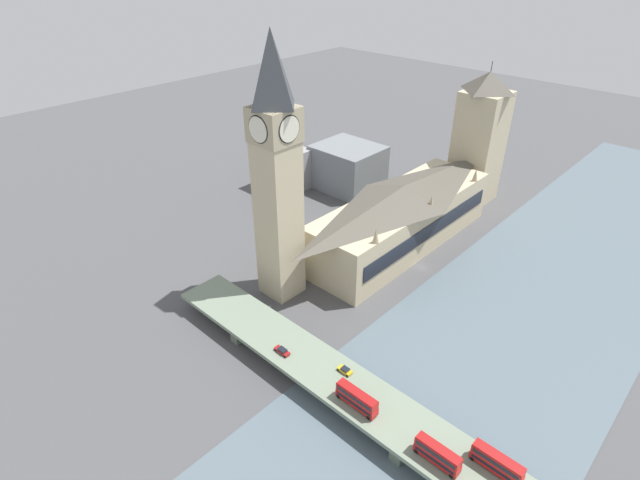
% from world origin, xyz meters
% --- Properties ---
extents(ground_plane, '(600.00, 600.00, 0.00)m').
position_xyz_m(ground_plane, '(0.00, 0.00, 0.00)').
color(ground_plane, '#4C4C4F').
extents(river_water, '(65.34, 360.00, 0.30)m').
position_xyz_m(river_water, '(-38.67, 0.00, 0.15)').
color(river_water, slate).
rests_on(river_water, ground_plane).
extents(parliament_hall, '(25.21, 83.71, 24.68)m').
position_xyz_m(parliament_hall, '(15.37, -8.00, 12.27)').
color(parliament_hall, '#C1B28E').
rests_on(parliament_hall, ground_plane).
extents(clock_tower, '(12.30, 12.30, 82.32)m').
position_xyz_m(clock_tower, '(26.75, 43.41, 43.61)').
color(clock_tower, '#C1B28E').
rests_on(clock_tower, ground_plane).
extents(victoria_tower, '(17.40, 17.40, 59.75)m').
position_xyz_m(victoria_tower, '(15.43, -62.56, 27.87)').
color(victoria_tower, '#C1B28E').
rests_on(victoria_tower, ground_plane).
extents(road_bridge, '(162.68, 14.85, 5.67)m').
position_xyz_m(road_bridge, '(-38.67, 64.38, 4.65)').
color(road_bridge, '#5D6A59').
rests_on(road_bridge, ground_plane).
extents(double_decker_bus_lead, '(10.43, 2.53, 4.74)m').
position_xyz_m(double_decker_bus_lead, '(-47.01, 67.64, 8.29)').
color(double_decker_bus_lead, red).
rests_on(double_decker_bus_lead, road_bridge).
extents(double_decker_bus_mid, '(11.17, 2.61, 4.66)m').
position_xyz_m(double_decker_bus_mid, '(-57.10, 60.94, 8.24)').
color(double_decker_bus_mid, red).
rests_on(double_decker_bus_mid, road_bridge).
extents(double_decker_bus_rear, '(11.24, 2.58, 4.74)m').
position_xyz_m(double_decker_bus_rear, '(-25.14, 67.76, 8.31)').
color(double_decker_bus_rear, red).
rests_on(double_decker_bus_rear, road_bridge).
extents(car_northbound_tail, '(4.73, 1.77, 1.40)m').
position_xyz_m(car_northbound_tail, '(0.78, 67.60, 6.38)').
color(car_northbound_tail, maroon).
rests_on(car_northbound_tail, road_bridge).
extents(car_southbound_lead, '(3.94, 1.85, 1.32)m').
position_xyz_m(car_southbound_lead, '(-16.10, 61.41, 6.34)').
color(car_southbound_lead, gold).
rests_on(car_southbound_lead, road_bridge).
extents(city_block_west, '(28.62, 25.09, 20.19)m').
position_xyz_m(city_block_west, '(63.46, -33.31, 10.09)').
color(city_block_west, slate).
rests_on(city_block_west, ground_plane).
extents(city_block_center, '(19.31, 17.62, 18.75)m').
position_xyz_m(city_block_center, '(84.73, -13.23, 9.38)').
color(city_block_center, '#939399').
rests_on(city_block_center, ground_plane).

